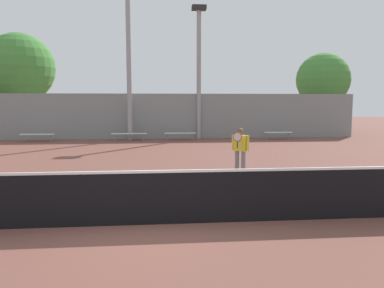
{
  "coord_description": "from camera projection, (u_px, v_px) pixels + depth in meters",
  "views": [
    {
      "loc": [
        0.22,
        -7.11,
        2.38
      ],
      "look_at": [
        1.5,
        6.18,
        0.87
      ],
      "focal_mm": 35.0,
      "sensor_mm": 36.0,
      "label": 1
    }
  ],
  "objects": [
    {
      "name": "ground_plane",
      "position": [
        146.0,
        225.0,
        7.28
      ],
      "size": [
        100.0,
        100.0,
        0.0
      ],
      "primitive_type": "plane",
      "color": "brown"
    },
    {
      "name": "tennis_net",
      "position": [
        145.0,
        197.0,
        7.22
      ],
      "size": [
        11.95,
        0.09,
        1.07
      ],
      "color": "black",
      "rests_on": "ground_plane"
    },
    {
      "name": "tennis_player",
      "position": [
        240.0,
        148.0,
        12.39
      ],
      "size": [
        0.55,
        0.53,
        1.51
      ],
      "rotation": [
        0.0,
        0.0,
        -0.59
      ],
      "color": "slate",
      "rests_on": "ground_plane"
    },
    {
      "name": "bench_courtside_near",
      "position": [
        180.0,
        134.0,
        23.23
      ],
      "size": [
        1.93,
        0.4,
        0.46
      ],
      "color": "white",
      "rests_on": "ground_plane"
    },
    {
      "name": "bench_courtside_far",
      "position": [
        278.0,
        133.0,
        23.82
      ],
      "size": [
        1.77,
        0.4,
        0.46
      ],
      "color": "white",
      "rests_on": "ground_plane"
    },
    {
      "name": "bench_adjacent_court",
      "position": [
        37.0,
        135.0,
        22.41
      ],
      "size": [
        1.95,
        0.4,
        0.46
      ],
      "color": "white",
      "rests_on": "ground_plane"
    },
    {
      "name": "bench_by_gate",
      "position": [
        129.0,
        134.0,
        22.93
      ],
      "size": [
        2.14,
        0.4,
        0.46
      ],
      "color": "white",
      "rests_on": "ground_plane"
    },
    {
      "name": "light_pole_near_left",
      "position": [
        199.0,
        63.0,
        23.93
      ],
      "size": [
        0.9,
        0.6,
        8.42
      ],
      "color": "#939399",
      "rests_on": "ground_plane"
    },
    {
      "name": "light_pole_far_right",
      "position": [
        128.0,
        42.0,
        22.81
      ],
      "size": [
        0.9,
        0.6,
        10.82
      ],
      "color": "#939399",
      "rests_on": "ground_plane"
    },
    {
      "name": "back_fence",
      "position": [
        153.0,
        116.0,
        24.14
      ],
      "size": [
        26.98,
        0.06,
        2.91
      ],
      "color": "gray",
      "rests_on": "ground_plane"
    },
    {
      "name": "tree_green_tall",
      "position": [
        323.0,
        80.0,
        29.1
      ],
      "size": [
        4.1,
        4.1,
        6.15
      ],
      "color": "brown",
      "rests_on": "ground_plane"
    },
    {
      "name": "tree_green_broad",
      "position": [
        20.0,
        68.0,
        26.17
      ],
      "size": [
        4.8,
        4.8,
        7.15
      ],
      "color": "brown",
      "rests_on": "ground_plane"
    }
  ]
}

